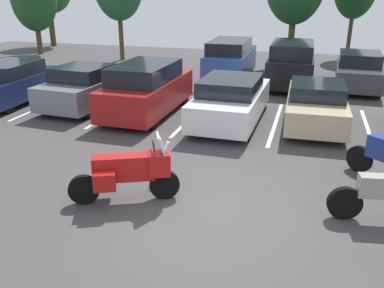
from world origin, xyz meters
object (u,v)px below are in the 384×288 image
object	(u,v)px
car_white	(231,100)
car_navy	(13,82)
motorcycle_touring	(128,171)
car_champagne	(316,104)
car_grey	(89,86)
car_far_charcoal	(358,71)
car_far_blue	(231,60)
car_red	(147,89)
car_far_black	(291,64)

from	to	relation	value
car_white	car_navy	bearing A→B (deg)	178.53
motorcycle_touring	car_champagne	size ratio (longest dim) A/B	0.48
car_grey	car_far_charcoal	xyz separation A→B (m)	(9.79, 5.94, 0.02)
car_champagne	car_far_blue	xyz separation A→B (m)	(-3.97, 5.99, 0.26)
car_champagne	car_far_blue	world-z (taller)	car_far_blue
motorcycle_touring	car_red	bearing A→B (deg)	108.68
car_grey	car_far_blue	distance (m)	7.31
motorcycle_touring	car_white	distance (m)	5.89
motorcycle_touring	car_far_blue	distance (m)	12.35
car_red	car_champagne	xyz separation A→B (m)	(5.62, 0.40, -0.20)
car_grey	car_red	xyz separation A→B (m)	(2.45, -0.35, 0.15)
car_white	car_far_charcoal	xyz separation A→B (m)	(4.36, 6.43, 0.01)
motorcycle_touring	car_far_black	world-z (taller)	car_far_black
car_navy	car_far_blue	xyz separation A→B (m)	(7.23, 6.31, 0.20)
car_white	car_far_charcoal	bearing A→B (deg)	55.87
car_far_charcoal	car_white	bearing A→B (deg)	-124.13
car_far_black	car_far_charcoal	bearing A→B (deg)	6.80
car_white	car_grey	bearing A→B (deg)	174.89
motorcycle_touring	car_grey	distance (m)	7.72
car_red	car_champagne	size ratio (longest dim) A/B	1.03
car_red	car_far_blue	distance (m)	6.61
car_champagne	car_far_black	world-z (taller)	car_far_black
car_grey	car_far_charcoal	distance (m)	11.46
car_white	car_far_blue	bearing A→B (deg)	101.50
car_red	car_white	size ratio (longest dim) A/B	1.00
car_red	car_white	bearing A→B (deg)	-2.61
motorcycle_touring	car_far_charcoal	world-z (taller)	car_far_charcoal
car_far_blue	car_white	bearing A→B (deg)	-78.50
car_champagne	car_far_black	size ratio (longest dim) A/B	0.92
car_champagne	car_far_charcoal	distance (m)	6.14
car_grey	car_red	bearing A→B (deg)	-8.12
car_champagne	car_far_charcoal	size ratio (longest dim) A/B	0.93
motorcycle_touring	car_far_black	xyz separation A→B (m)	(2.49, 11.90, 0.31)
car_red	car_far_blue	bearing A→B (deg)	75.51
car_white	car_far_blue	world-z (taller)	car_far_blue
car_red	car_far_blue	world-z (taller)	car_far_blue
car_navy	car_champagne	world-z (taller)	car_navy
car_red	car_far_blue	size ratio (longest dim) A/B	0.94
car_navy	car_champagne	xyz separation A→B (m)	(11.20, 0.32, -0.06)
car_white	car_far_black	world-z (taller)	car_far_black
car_navy	car_far_black	world-z (taller)	car_far_black
car_champagne	car_red	bearing A→B (deg)	-175.91
car_champagne	car_far_blue	bearing A→B (deg)	123.53
car_far_blue	car_far_black	bearing A→B (deg)	-8.79
car_far_black	car_navy	bearing A→B (deg)	-149.77
car_far_charcoal	car_far_black	bearing A→B (deg)	-173.20
car_champagne	car_far_charcoal	world-z (taller)	car_far_charcoal
car_far_blue	car_champagne	bearing A→B (deg)	-56.47
car_far_blue	car_grey	bearing A→B (deg)	-124.18
car_grey	car_far_blue	size ratio (longest dim) A/B	0.91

